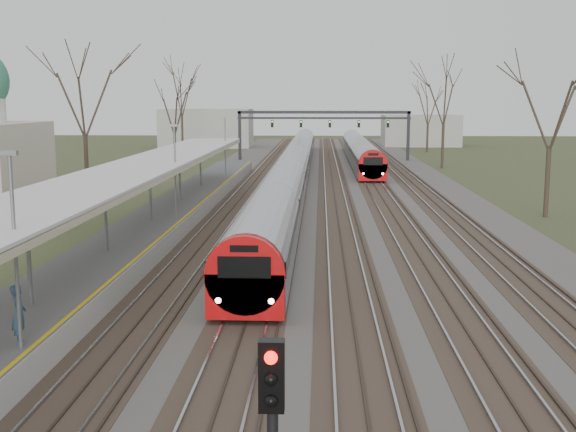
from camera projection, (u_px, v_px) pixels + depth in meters
The scene contains 9 objects.
track_bed at pixel (325, 190), 58.60m from camera, with size 24.00×160.00×0.22m.
platform at pixel (165, 219), 41.68m from camera, with size 3.50×69.00×1.00m, color #9E9B93.
canopy at pixel (145, 167), 36.69m from camera, with size 4.10×50.00×3.11m.
signal_gantry at pixel (324, 120), 87.41m from camera, with size 21.00×0.59×6.08m.
tree_west_far at pixel (83, 90), 51.20m from camera, with size 5.50×5.50×11.33m.
tree_east_far at pixel (552, 100), 44.02m from camera, with size 5.00×5.00×10.30m.
train_near at pixel (295, 164), 67.21m from camera, with size 2.62×90.21×3.05m.
train_far at pixel (359, 150), 85.18m from camera, with size 2.62×45.21×3.05m.
passenger at pixel (19, 314), 18.62m from camera, with size 0.58×0.38×1.60m, color #344C66.
Camera 1 is at (-0.11, -3.27, 7.25)m, focal length 45.00 mm.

